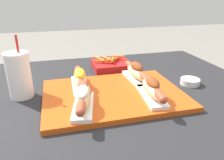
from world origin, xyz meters
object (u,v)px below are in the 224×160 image
(hot_dog_2, at_px, (80,79))
(sauce_bowl, at_px, (190,81))
(drink_cup, at_px, (19,75))
(serving_tray, at_px, (113,94))
(fries_basket, at_px, (111,65))
(hot_dog_1, at_px, (152,88))
(hot_dog_3, at_px, (137,72))
(hot_dog_0, at_px, (83,98))

(hot_dog_2, distance_m, sauce_bowl, 0.45)
(sauce_bowl, xyz_separation_m, drink_cup, (-0.66, 0.06, 0.07))
(serving_tray, relative_size, drink_cup, 2.21)
(serving_tray, bearing_deg, fries_basket, 76.82)
(hot_dog_1, distance_m, hot_dog_2, 0.27)
(hot_dog_2, xyz_separation_m, drink_cup, (-0.21, 0.01, 0.03))
(hot_dog_1, xyz_separation_m, hot_dog_2, (-0.23, 0.15, 0.00))
(drink_cup, bearing_deg, hot_dog_3, 0.21)
(hot_dog_0, relative_size, drink_cup, 0.97)
(serving_tray, distance_m, hot_dog_3, 0.16)
(sauce_bowl, xyz_separation_m, fries_basket, (-0.26, 0.28, 0.01))
(hot_dog_0, xyz_separation_m, drink_cup, (-0.20, 0.17, 0.03))
(sauce_bowl, relative_size, drink_cup, 0.34)
(fries_basket, bearing_deg, hot_dog_3, -76.74)
(hot_dog_3, bearing_deg, hot_dog_0, -144.20)
(hot_dog_1, bearing_deg, fries_basket, 96.74)
(hot_dog_0, bearing_deg, serving_tray, 35.30)
(serving_tray, xyz_separation_m, hot_dog_3, (0.12, 0.09, 0.04))
(serving_tray, relative_size, hot_dog_0, 2.27)
(hot_dog_0, xyz_separation_m, hot_dog_2, (0.01, 0.16, 0.00))
(hot_dog_2, relative_size, hot_dog_3, 1.00)
(serving_tray, bearing_deg, drink_cup, 164.70)
(serving_tray, distance_m, hot_dog_2, 0.14)
(hot_dog_1, relative_size, sauce_bowl, 2.87)
(hot_dog_2, relative_size, drink_cup, 0.99)
(hot_dog_1, bearing_deg, serving_tray, 147.62)
(sauce_bowl, bearing_deg, serving_tray, -174.93)
(serving_tray, relative_size, hot_dog_1, 2.24)
(serving_tray, xyz_separation_m, drink_cup, (-0.32, 0.09, 0.07))
(fries_basket, bearing_deg, drink_cup, -151.12)
(fries_basket, bearing_deg, serving_tray, -103.18)
(hot_dog_3, height_order, sauce_bowl, hot_dog_3)
(sauce_bowl, distance_m, drink_cup, 0.66)
(hot_dog_1, relative_size, hot_dog_3, 1.00)
(hot_dog_0, relative_size, sauce_bowl, 2.82)
(serving_tray, distance_m, drink_cup, 0.34)
(hot_dog_0, distance_m, sauce_bowl, 0.47)
(sauce_bowl, height_order, fries_basket, fries_basket)
(hot_dog_2, bearing_deg, hot_dog_0, -93.89)
(serving_tray, relative_size, hot_dog_2, 2.23)
(drink_cup, relative_size, fries_basket, 1.25)
(hot_dog_0, bearing_deg, drink_cup, 139.18)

